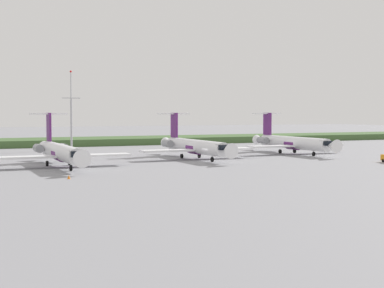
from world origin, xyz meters
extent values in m
plane|color=gray|center=(0.00, 30.00, 0.00)|extent=(500.00, 500.00, 0.00)
cube|color=#426033|center=(0.00, 65.82, 0.93)|extent=(320.00, 20.00, 1.86)
cylinder|color=white|center=(-26.05, 1.18, 2.45)|extent=(2.70, 24.00, 2.70)
cone|color=white|center=(-26.05, -12.32, 2.45)|extent=(2.70, 3.00, 2.70)
cone|color=white|center=(-26.05, 15.18, 2.45)|extent=(2.30, 4.00, 2.29)
cube|color=black|center=(-26.05, -10.42, 2.92)|extent=(2.02, 1.80, 0.90)
cylinder|color=#591E66|center=(-26.05, 1.18, 2.30)|extent=(2.76, 3.60, 2.76)
cube|color=white|center=(-31.96, 0.18, 1.84)|extent=(11.00, 3.20, 0.36)
cube|color=white|center=(-20.15, 0.18, 1.84)|extent=(11.00, 3.20, 0.36)
cube|color=#591E66|center=(-26.05, 12.18, 6.40)|extent=(0.36, 3.20, 5.20)
cube|color=white|center=(-26.05, 12.48, 8.80)|extent=(6.80, 1.80, 0.24)
cylinder|color=gray|center=(-28.30, 10.38, 2.65)|extent=(1.50, 3.40, 1.50)
cylinder|color=gray|center=(-23.80, 10.38, 2.65)|extent=(1.50, 3.40, 1.50)
cylinder|color=gray|center=(-26.05, -6.26, 1.00)|extent=(0.20, 0.20, 0.65)
cylinder|color=black|center=(-26.05, -6.26, 0.45)|extent=(0.30, 0.90, 0.90)
cylinder|color=black|center=(-27.95, 3.58, 0.45)|extent=(0.35, 0.90, 0.90)
cylinder|color=black|center=(-24.15, 3.58, 0.45)|extent=(0.35, 0.90, 0.90)
cylinder|color=white|center=(1.22, 7.16, 2.45)|extent=(2.70, 24.00, 2.70)
cone|color=white|center=(1.22, -6.34, 2.45)|extent=(2.70, 3.00, 2.70)
cone|color=white|center=(1.22, 21.16, 2.45)|extent=(2.29, 4.00, 2.29)
cube|color=black|center=(1.22, -4.44, 2.92)|extent=(2.03, 1.80, 0.90)
cylinder|color=#591E66|center=(1.22, 7.16, 2.30)|extent=(2.76, 3.60, 2.76)
cube|color=white|center=(-4.69, 6.16, 1.84)|extent=(11.00, 3.20, 0.36)
cube|color=white|center=(7.12, 6.16, 1.84)|extent=(11.00, 3.20, 0.36)
cube|color=#591E66|center=(1.22, 18.16, 6.40)|extent=(0.36, 3.20, 5.20)
cube|color=white|center=(1.22, 18.46, 8.80)|extent=(6.80, 1.80, 0.24)
cylinder|color=gray|center=(-1.03, 16.36, 2.65)|extent=(1.50, 3.40, 1.50)
cylinder|color=gray|center=(3.47, 16.36, 2.65)|extent=(1.50, 3.40, 1.50)
cylinder|color=gray|center=(1.22, -0.28, 1.00)|extent=(0.20, 0.20, 0.65)
cylinder|color=black|center=(1.22, -0.28, 0.45)|extent=(0.30, 0.90, 0.90)
cylinder|color=black|center=(-0.68, 9.56, 0.45)|extent=(0.35, 0.90, 0.90)
cylinder|color=black|center=(3.12, 9.56, 0.45)|extent=(0.35, 0.90, 0.90)
cylinder|color=white|center=(26.61, 11.20, 2.45)|extent=(2.70, 24.00, 2.70)
cone|color=white|center=(26.61, -2.30, 2.45)|extent=(2.70, 3.00, 2.70)
cone|color=white|center=(26.61, 25.20, 2.45)|extent=(2.30, 4.00, 2.29)
cube|color=black|center=(26.61, -0.40, 2.92)|extent=(2.02, 1.80, 0.90)
cylinder|color=#591E66|center=(26.61, 11.20, 2.30)|extent=(2.76, 3.60, 2.76)
cube|color=white|center=(20.71, 10.20, 1.84)|extent=(11.00, 3.20, 0.36)
cube|color=white|center=(32.52, 10.20, 1.84)|extent=(11.00, 3.20, 0.36)
cube|color=#591E66|center=(26.61, 22.20, 6.40)|extent=(0.36, 3.20, 5.20)
cube|color=white|center=(26.61, 22.50, 8.80)|extent=(6.80, 1.80, 0.24)
cylinder|color=gray|center=(24.36, 20.40, 2.65)|extent=(1.50, 3.40, 1.50)
cylinder|color=gray|center=(28.86, 20.40, 2.65)|extent=(1.50, 3.40, 1.50)
cylinder|color=gray|center=(26.61, 3.76, 1.00)|extent=(0.20, 0.20, 0.65)
cylinder|color=black|center=(26.61, 3.76, 0.45)|extent=(0.30, 0.90, 0.90)
cylinder|color=black|center=(24.71, 13.60, 0.45)|extent=(0.35, 0.90, 0.90)
cylinder|color=black|center=(28.51, 13.60, 0.45)|extent=(0.35, 0.90, 0.90)
cylinder|color=#B2B2B7|center=(-14.90, 44.58, 6.08)|extent=(0.50, 0.50, 12.15)
cylinder|color=#B2B2B7|center=(-14.90, 44.58, 15.42)|extent=(0.28, 0.28, 6.54)
cube|color=#B2B2B7|center=(-14.90, 44.58, 12.55)|extent=(4.40, 0.20, 0.20)
sphere|color=red|center=(-14.90, 44.58, 18.94)|extent=(0.50, 0.50, 0.50)
cylinder|color=black|center=(29.38, -13.63, 0.30)|extent=(0.22, 0.60, 0.60)
cone|color=orange|center=(-28.69, -17.14, 0.28)|extent=(0.44, 0.44, 0.55)
camera|label=1|loc=(-45.31, -95.81, 9.02)|focal=54.39mm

